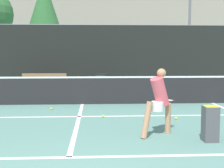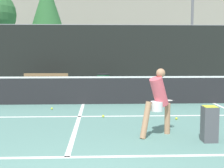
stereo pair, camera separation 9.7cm
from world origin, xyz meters
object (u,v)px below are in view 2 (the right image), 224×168
Objects in this scene: trash_bin at (103,83)px; parked_car at (152,73)px; player_practicing at (158,99)px; courtside_bench at (46,82)px; ball_hopper at (209,123)px.

trash_bin is 0.21× the size of parked_car.
player_practicing reaches higher than trash_bin.
player_practicing is 0.75× the size of courtside_bench.
ball_hopper is 11.58m from parked_car.
ball_hopper is at bearing -60.88° from player_practicing.
trash_bin is at bearing 3.15° from courtside_bench.
courtside_bench is 6.71m from parked_car.
parked_car is (5.29, 4.12, 0.14)m from courtside_bench.
player_practicing reaches higher than courtside_bench.
trash_bin is (-1.99, 7.53, 0.05)m from ball_hopper.
trash_bin is at bearing 65.76° from player_practicing.
courtside_bench is 2.47m from trash_bin.
trash_bin is (-1.07, 7.03, -0.36)m from player_practicing.
parked_car is (0.84, 11.55, 0.24)m from ball_hopper.
trash_bin is (2.47, 0.10, -0.06)m from courtside_bench.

